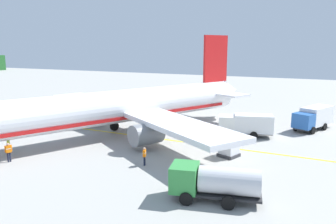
{
  "coord_description": "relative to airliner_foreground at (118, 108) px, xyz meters",
  "views": [
    {
      "loc": [
        1.74,
        -0.66,
        10.24
      ],
      "look_at": [
        34.25,
        15.06,
        3.23
      ],
      "focal_mm": 35.71,
      "sensor_mm": 36.0,
      "label": 1
    }
  ],
  "objects": [
    {
      "name": "airliner_foreground",
      "position": [
        0.0,
        0.0,
        0.0
      ],
      "size": [
        38.81,
        32.77,
        11.9
      ],
      "color": "white",
      "rests_on": "ground"
    },
    {
      "name": "service_truck_fuel",
      "position": [
        -11.25,
        -15.3,
        -1.99
      ],
      "size": [
        3.28,
        6.33,
        2.4
      ],
      "color": "#338C3F",
      "rests_on": "ground"
    },
    {
      "name": "service_truck_baggage",
      "position": [
        6.3,
        -13.47,
        -1.9
      ],
      "size": [
        3.77,
        6.47,
        2.62
      ],
      "color": "white",
      "rests_on": "ground"
    },
    {
      "name": "service_truck_catering",
      "position": [
        13.34,
        -20.4,
        -1.8
      ],
      "size": [
        6.95,
        4.71,
        2.86
      ],
      "color": "#2659A5",
      "rests_on": "ground"
    },
    {
      "name": "cargo_container_near",
      "position": [
        -1.67,
        -13.74,
        -2.43
      ],
      "size": [
        2.11,
        2.11,
        2.03
      ],
      "color": "#333338",
      "rests_on": "ground"
    },
    {
      "name": "crew_marshaller",
      "position": [
        -9.86,
        6.31,
        -2.43
      ],
      "size": [
        0.49,
        0.47,
        1.63
      ],
      "color": "#191E33",
      "rests_on": "ground"
    },
    {
      "name": "crew_loader_right",
      "position": [
        -7.27,
        -7.7,
        -2.43
      ],
      "size": [
        0.61,
        0.35,
        1.64
      ],
      "color": "#191E33",
      "rests_on": "ground"
    },
    {
      "name": "crew_supervisor",
      "position": [
        -11.85,
        3.81,
        -2.33
      ],
      "size": [
        0.58,
        0.39,
        1.79
      ],
      "color": "#191E33",
      "rests_on": "ground"
    },
    {
      "name": "apron_guide_line",
      "position": [
        1.02,
        -4.75,
        -3.39
      ],
      "size": [
        0.3,
        60.0,
        0.01
      ],
      "primitive_type": "cube",
      "color": "yellow",
      "rests_on": "ground"
    }
  ]
}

